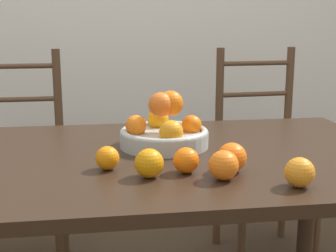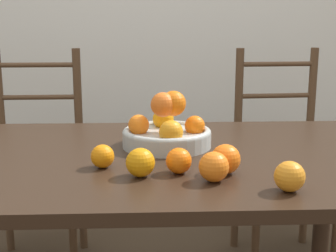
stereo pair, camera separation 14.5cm
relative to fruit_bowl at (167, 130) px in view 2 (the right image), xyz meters
The scene contains 11 objects.
wall_back 1.48m from the fruit_bowl, 91.93° to the left, with size 8.00×0.06×2.60m.
dining_table 0.18m from the fruit_bowl, 119.12° to the right, with size 1.59×0.94×0.76m.
fruit_bowl is the anchor object (origin of this frame).
orange_loose_0 0.52m from the fruit_bowl, 57.53° to the right, with size 0.08×0.08×0.08m.
orange_loose_1 0.37m from the fruit_bowl, 73.53° to the right, with size 0.08×0.08×0.08m.
orange_loose_2 0.33m from the fruit_bowl, 63.42° to the right, with size 0.08×0.08×0.08m.
orange_loose_3 0.30m from the fruit_bowl, 130.21° to the right, with size 0.07×0.07×0.07m.
orange_loose_4 0.29m from the fruit_bowl, 85.95° to the right, with size 0.07×0.07×0.07m.
orange_loose_5 0.32m from the fruit_bowl, 105.03° to the right, with size 0.08×0.08×0.08m.
chair_left 0.95m from the fruit_bowl, 131.92° to the left, with size 0.43×0.41×1.04m.
chair_right 0.94m from the fruit_bowl, 48.28° to the left, with size 0.45×0.43×1.04m.
Camera 2 is at (-0.02, -1.42, 1.16)m, focal length 50.00 mm.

